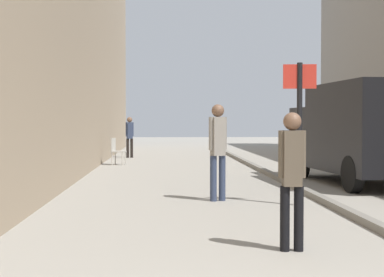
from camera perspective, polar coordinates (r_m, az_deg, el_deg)
name	(u,v)px	position (r m, az deg, el deg)	size (l,w,h in m)	color
ground_plane	(218,181)	(14.98, 2.59, -4.17)	(80.00, 80.00, 0.00)	gray
kerb_strip	(279,178)	(15.21, 8.54, -3.87)	(0.16, 40.00, 0.12)	slate
pedestrian_main_foreground	(292,171)	(6.95, 9.80, -3.18)	(0.33, 0.21, 1.64)	black
pedestrian_mid_block	(130,134)	(24.42, -6.15, 0.42)	(0.33, 0.24, 1.71)	black
pedestrian_far_crossing	(218,145)	(11.16, 2.55, -0.67)	(0.36, 0.27, 1.86)	#2D3851
delivery_van	(363,131)	(14.75, 16.41, 0.73)	(2.48, 5.11, 2.43)	black
street_sign_post	(299,121)	(10.73, 10.51, 1.72)	(0.60, 0.11, 2.60)	black
cafe_chair_near_window	(116,149)	(20.48, -7.45, -1.06)	(0.53, 0.53, 0.94)	#B7B2A8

